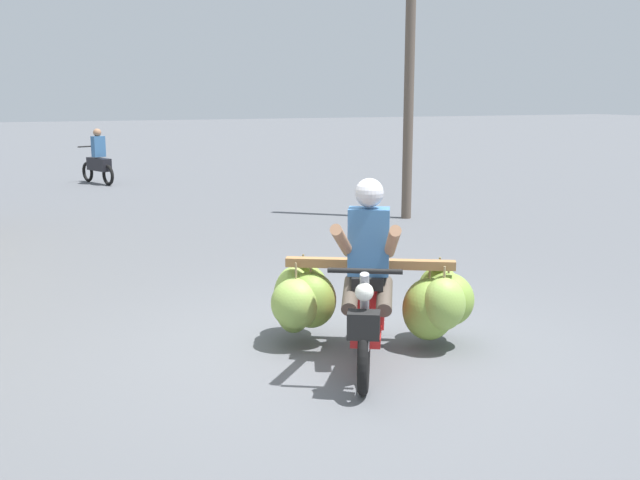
# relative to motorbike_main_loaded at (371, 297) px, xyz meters

# --- Properties ---
(ground_plane) EXTENTS (120.00, 120.00, 0.00)m
(ground_plane) POSITION_rel_motorbike_main_loaded_xyz_m (-0.24, -0.02, -0.49)
(ground_plane) COLOR #56595E
(motorbike_main_loaded) EXTENTS (1.89, 2.03, 1.58)m
(motorbike_main_loaded) POSITION_rel_motorbike_main_loaded_xyz_m (0.00, 0.00, 0.00)
(motorbike_main_loaded) COLOR black
(motorbike_main_loaded) RESTS_ON ground
(motorbike_distant_ahead_left) EXTENTS (0.73, 1.55, 1.40)m
(motorbike_distant_ahead_left) POSITION_rel_motorbike_main_loaded_xyz_m (-0.66, 13.84, 0.08)
(motorbike_distant_ahead_left) COLOR black
(motorbike_distant_ahead_left) RESTS_ON ground
(utility_pole) EXTENTS (0.18, 0.18, 6.54)m
(utility_pole) POSITION_rel_motorbike_main_loaded_xyz_m (3.87, 6.12, 2.79)
(utility_pole) COLOR brown
(utility_pole) RESTS_ON ground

